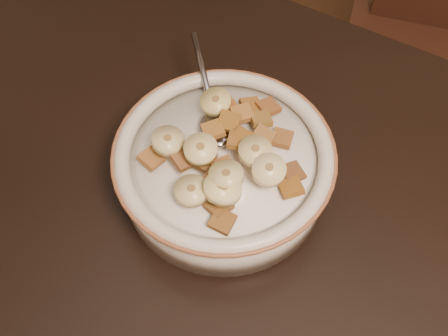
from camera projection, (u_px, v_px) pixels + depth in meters
The scene contains 36 objects.
chair at pixel (435, 65), 1.05m from camera, with size 0.39×0.39×0.88m, color black.
cereal_bowl at pixel (224, 171), 0.51m from camera, with size 0.21×0.21×0.05m, color silver.
milk at pixel (224, 157), 0.48m from camera, with size 0.17×0.17×0.00m, color white.
spoon at pixel (217, 128), 0.50m from camera, with size 0.04×0.05×0.01m, color gray.
cereal_square_0 at pixel (251, 106), 0.51m from camera, with size 0.02×0.02×0.01m, color brown.
cereal_square_1 at pixel (224, 168), 0.46m from camera, with size 0.02×0.02×0.01m, color brown.
cereal_square_2 at pixel (200, 154), 0.46m from camera, with size 0.02×0.02×0.01m, color #8C5A1D.
cereal_square_3 at pixel (219, 206), 0.45m from camera, with size 0.02×0.02×0.01m, color brown.
cereal_square_4 at pixel (241, 139), 0.47m from camera, with size 0.02×0.02×0.01m, color brown.
cereal_square_5 at pixel (229, 111), 0.50m from camera, with size 0.02×0.02×0.01m, color #9C5323.
cereal_square_6 at pixel (223, 221), 0.44m from camera, with size 0.02×0.02×0.01m, color brown.
cereal_square_7 at pixel (229, 121), 0.48m from camera, with size 0.02×0.02×0.01m, color #935919.
cereal_square_8 at pixel (268, 107), 0.51m from camera, with size 0.02×0.02×0.01m, color #98501F.
cereal_square_9 at pixel (261, 119), 0.49m from camera, with size 0.02×0.02×0.01m, color brown.
cereal_square_10 at pixel (291, 187), 0.46m from camera, with size 0.02×0.02×0.01m, color brown.
cereal_square_11 at pixel (292, 173), 0.47m from camera, with size 0.02×0.02×0.01m, color brown.
cereal_square_12 at pixel (204, 160), 0.46m from camera, with size 0.02×0.02×0.01m, color brown.
cereal_square_13 at pixel (263, 137), 0.48m from camera, with size 0.02×0.02×0.01m, color brown.
cereal_square_14 at pixel (242, 114), 0.50m from camera, with size 0.02×0.02×0.01m, color #9A6423.
cereal_square_15 at pixel (261, 154), 0.47m from camera, with size 0.02×0.02×0.01m, color #965C22.
cereal_square_16 at pixel (213, 182), 0.45m from camera, with size 0.02×0.02×0.01m, color #986435.
cereal_square_17 at pixel (213, 130), 0.48m from camera, with size 0.02×0.02×0.01m, color #98571B.
cereal_square_18 at pixel (184, 160), 0.46m from camera, with size 0.02×0.02×0.01m, color brown.
cereal_square_19 at pixel (282, 138), 0.49m from camera, with size 0.02×0.02×0.01m, color brown.
cereal_square_20 at pixel (239, 141), 0.47m from camera, with size 0.02×0.02×0.01m, color #9D6B2B.
cereal_square_21 at pixel (224, 107), 0.51m from camera, with size 0.02×0.02×0.01m, color brown.
cereal_square_22 at pixel (151, 158), 0.47m from camera, with size 0.02×0.02×0.01m, color brown.
banana_slice_0 at pixel (255, 151), 0.46m from camera, with size 0.03×0.03×0.01m, color #CCBC67.
banana_slice_1 at pixel (226, 176), 0.44m from camera, with size 0.03×0.03×0.01m, color #D9BE72.
banana_slice_2 at pixel (224, 190), 0.43m from camera, with size 0.03×0.03×0.01m, color #FFE092.
banana_slice_3 at pixel (192, 191), 0.44m from camera, with size 0.03×0.03×0.01m, color #DACC7A.
banana_slice_4 at pixel (168, 141), 0.47m from camera, with size 0.03×0.03×0.01m, color beige.
banana_slice_5 at pixel (221, 188), 0.44m from camera, with size 0.03×0.03×0.01m, color #F2E074.
banana_slice_6 at pixel (216, 102), 0.50m from camera, with size 0.03×0.03×0.01m, color #E7D471.
banana_slice_7 at pixel (201, 149), 0.45m from camera, with size 0.03×0.03×0.01m, color #FFF498.
banana_slice_8 at pixel (269, 170), 0.45m from camera, with size 0.03×0.03×0.01m, color beige.
Camera 1 is at (-0.07, -0.08, 1.20)m, focal length 40.00 mm.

